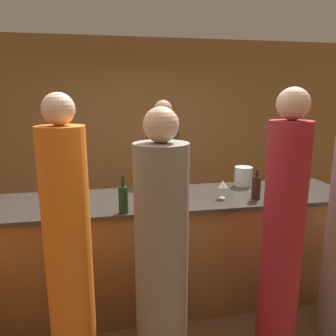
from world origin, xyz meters
name	(u,v)px	position (x,y,z in m)	size (l,w,h in m)	color
ground_plane	(165,299)	(0.00, 0.00, 0.00)	(14.00, 14.00, 0.00)	brown
back_wall	(138,130)	(0.00, 2.41, 1.40)	(8.00, 0.06, 2.80)	olive
bar_counter	(165,250)	(0.00, 0.00, 0.52)	(3.52, 0.78, 1.03)	brown
bartender	(163,189)	(0.12, 0.78, 0.88)	(0.37, 0.37, 1.89)	#2D2D33
guest_0	(162,255)	(-0.16, -0.77, 0.87)	(0.36, 0.36, 1.87)	gray
guest_1	(69,256)	(-0.77, -0.77, 0.93)	(0.30, 0.30, 1.96)	orange
guest_2	(282,236)	(0.72, -0.80, 0.95)	(0.29, 0.29, 2.00)	maroon
wine_bottle_0	(292,176)	(1.33, 0.13, 1.14)	(0.08, 0.08, 0.29)	#19381E
wine_bottle_1	(256,187)	(0.80, -0.19, 1.14)	(0.08, 0.08, 0.27)	black
wine_bottle_2	(123,199)	(-0.39, -0.33, 1.15)	(0.07, 0.07, 0.30)	black
ice_bucket	(243,176)	(0.87, 0.26, 1.13)	(0.18, 0.18, 0.19)	silver
wine_glass_0	(171,195)	(0.00, -0.28, 1.14)	(0.06, 0.06, 0.14)	silver
wine_glass_1	(223,184)	(0.51, -0.11, 1.16)	(0.08, 0.08, 0.16)	silver
wine_glass_2	(170,188)	(0.02, -0.13, 1.16)	(0.06, 0.06, 0.16)	silver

